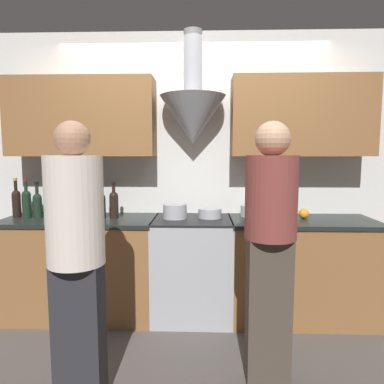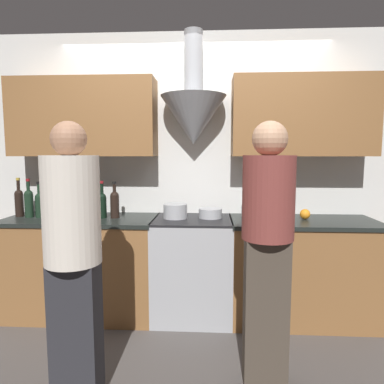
{
  "view_description": "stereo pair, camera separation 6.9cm",
  "coord_description": "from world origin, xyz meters",
  "px_view_note": "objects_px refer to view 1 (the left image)",
  "views": [
    {
      "loc": [
        0.09,
        -2.66,
        1.47
      ],
      "look_at": [
        0.0,
        0.23,
        1.15
      ],
      "focal_mm": 32.0,
      "sensor_mm": 36.0,
      "label": 1
    },
    {
      "loc": [
        0.16,
        -2.66,
        1.47
      ],
      "look_at": [
        0.0,
        0.23,
        1.15
      ],
      "focal_mm": 32.0,
      "sensor_mm": 36.0,
      "label": 2
    }
  ],
  "objects_px": {
    "wine_bottle_7": "(90,203)",
    "saucepan": "(251,211)",
    "stove_range": "(192,267)",
    "person_foreground_right": "(270,241)",
    "person_foreground_left": "(76,253)",
    "wine_bottle_0": "(16,202)",
    "wine_bottle_6": "(80,203)",
    "orange_fruit": "(304,214)",
    "stock_pot": "(175,211)",
    "wine_bottle_4": "(59,204)",
    "wine_bottle_5": "(68,204)",
    "mixing_bowl": "(210,213)",
    "wine_bottle_1": "(27,202)",
    "wine_bottle_2": "(38,204)",
    "wine_bottle_3": "(51,202)",
    "wine_bottle_9": "(114,203)",
    "wine_bottle_8": "(101,204)"
  },
  "relations": [
    {
      "from": "wine_bottle_0",
      "to": "wine_bottle_7",
      "type": "height_order",
      "value": "wine_bottle_0"
    },
    {
      "from": "saucepan",
      "to": "wine_bottle_1",
      "type": "bearing_deg",
      "value": -175.84
    },
    {
      "from": "wine_bottle_6",
      "to": "wine_bottle_9",
      "type": "relative_size",
      "value": 0.99
    },
    {
      "from": "wine_bottle_4",
      "to": "wine_bottle_6",
      "type": "distance_m",
      "value": 0.18
    },
    {
      "from": "wine_bottle_9",
      "to": "stock_pot",
      "type": "distance_m",
      "value": 0.55
    },
    {
      "from": "wine_bottle_6",
      "to": "orange_fruit",
      "type": "xyz_separation_m",
      "value": [
        2.01,
        0.02,
        -0.08
      ]
    },
    {
      "from": "wine_bottle_8",
      "to": "wine_bottle_1",
      "type": "bearing_deg",
      "value": 179.94
    },
    {
      "from": "wine_bottle_3",
      "to": "wine_bottle_6",
      "type": "relative_size",
      "value": 1.05
    },
    {
      "from": "wine_bottle_7",
      "to": "saucepan",
      "type": "distance_m",
      "value": 1.46
    },
    {
      "from": "wine_bottle_7",
      "to": "person_foreground_right",
      "type": "distance_m",
      "value": 1.69
    },
    {
      "from": "person_foreground_left",
      "to": "wine_bottle_5",
      "type": "bearing_deg",
      "value": 113.37
    },
    {
      "from": "stove_range",
      "to": "person_foreground_right",
      "type": "xyz_separation_m",
      "value": [
        0.51,
        -0.9,
        0.48
      ]
    },
    {
      "from": "wine_bottle_6",
      "to": "stock_pot",
      "type": "distance_m",
      "value": 0.86
    },
    {
      "from": "wine_bottle_6",
      "to": "wine_bottle_9",
      "type": "xyz_separation_m",
      "value": [
        0.31,
        -0.02,
        0.01
      ]
    },
    {
      "from": "mixing_bowl",
      "to": "orange_fruit",
      "type": "distance_m",
      "value": 0.83
    },
    {
      "from": "wine_bottle_1",
      "to": "wine_bottle_9",
      "type": "relative_size",
      "value": 1.07
    },
    {
      "from": "stove_range",
      "to": "wine_bottle_2",
      "type": "xyz_separation_m",
      "value": [
        -1.39,
        -0.0,
        0.57
      ]
    },
    {
      "from": "person_foreground_left",
      "to": "wine_bottle_7",
      "type": "bearing_deg",
      "value": 104.57
    },
    {
      "from": "wine_bottle_7",
      "to": "wine_bottle_2",
      "type": "bearing_deg",
      "value": -179.58
    },
    {
      "from": "stove_range",
      "to": "wine_bottle_5",
      "type": "height_order",
      "value": "wine_bottle_5"
    },
    {
      "from": "wine_bottle_8",
      "to": "saucepan",
      "type": "xyz_separation_m",
      "value": [
        1.35,
        0.15,
        -0.08
      ]
    },
    {
      "from": "wine_bottle_1",
      "to": "mixing_bowl",
      "type": "distance_m",
      "value": 1.65
    },
    {
      "from": "stove_range",
      "to": "wine_bottle_9",
      "type": "distance_m",
      "value": 0.91
    },
    {
      "from": "wine_bottle_3",
      "to": "person_foreground_left",
      "type": "xyz_separation_m",
      "value": [
        0.66,
        -1.16,
        -0.12
      ]
    },
    {
      "from": "stock_pot",
      "to": "wine_bottle_4",
      "type": "bearing_deg",
      "value": -179.07
    },
    {
      "from": "wine_bottle_7",
      "to": "saucepan",
      "type": "xyz_separation_m",
      "value": [
        1.45,
        0.14,
        -0.08
      ]
    },
    {
      "from": "wine_bottle_5",
      "to": "wine_bottle_9",
      "type": "xyz_separation_m",
      "value": [
        0.42,
        -0.01,
        0.01
      ]
    },
    {
      "from": "wine_bottle_0",
      "to": "wine_bottle_5",
      "type": "bearing_deg",
      "value": -1.16
    },
    {
      "from": "stove_range",
      "to": "orange_fruit",
      "type": "xyz_separation_m",
      "value": [
        0.99,
        0.04,
        0.49
      ]
    },
    {
      "from": "wine_bottle_7",
      "to": "wine_bottle_8",
      "type": "relative_size",
      "value": 1.02
    },
    {
      "from": "orange_fruit",
      "to": "saucepan",
      "type": "relative_size",
      "value": 0.47
    },
    {
      "from": "wine_bottle_2",
      "to": "orange_fruit",
      "type": "xyz_separation_m",
      "value": [
        2.38,
        0.04,
        -0.08
      ]
    },
    {
      "from": "wine_bottle_4",
      "to": "wine_bottle_6",
      "type": "xyz_separation_m",
      "value": [
        0.18,
        0.02,
        0.0
      ]
    },
    {
      "from": "wine_bottle_0",
      "to": "saucepan",
      "type": "xyz_separation_m",
      "value": [
        2.14,
        0.12,
        -0.09
      ]
    },
    {
      "from": "wine_bottle_5",
      "to": "person_foreground_right",
      "type": "height_order",
      "value": "person_foreground_right"
    },
    {
      "from": "wine_bottle_0",
      "to": "orange_fruit",
      "type": "distance_m",
      "value": 2.59
    },
    {
      "from": "stove_range",
      "to": "wine_bottle_0",
      "type": "bearing_deg",
      "value": 179.11
    },
    {
      "from": "wine_bottle_0",
      "to": "person_foreground_right",
      "type": "relative_size",
      "value": 0.21
    },
    {
      "from": "stock_pot",
      "to": "wine_bottle_2",
      "type": "bearing_deg",
      "value": -179.02
    },
    {
      "from": "wine_bottle_7",
      "to": "wine_bottle_0",
      "type": "bearing_deg",
      "value": 177.93
    },
    {
      "from": "stove_range",
      "to": "wine_bottle_3",
      "type": "distance_m",
      "value": 1.41
    },
    {
      "from": "stove_range",
      "to": "wine_bottle_2",
      "type": "relative_size",
      "value": 2.77
    },
    {
      "from": "person_foreground_left",
      "to": "wine_bottle_0",
      "type": "bearing_deg",
      "value": 130.01
    },
    {
      "from": "saucepan",
      "to": "person_foreground_left",
      "type": "relative_size",
      "value": 0.12
    },
    {
      "from": "wine_bottle_4",
      "to": "wine_bottle_0",
      "type": "bearing_deg",
      "value": 176.57
    },
    {
      "from": "wine_bottle_3",
      "to": "mixing_bowl",
      "type": "xyz_separation_m",
      "value": [
        1.44,
        0.04,
        -0.1
      ]
    },
    {
      "from": "wine_bottle_1",
      "to": "wine_bottle_2",
      "type": "bearing_deg",
      "value": 0.35
    },
    {
      "from": "wine_bottle_5",
      "to": "mixing_bowl",
      "type": "relative_size",
      "value": 1.54
    },
    {
      "from": "mixing_bowl",
      "to": "wine_bottle_4",
      "type": "bearing_deg",
      "value": -177.76
    },
    {
      "from": "wine_bottle_2",
      "to": "wine_bottle_7",
      "type": "height_order",
      "value": "wine_bottle_7"
    }
  ]
}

